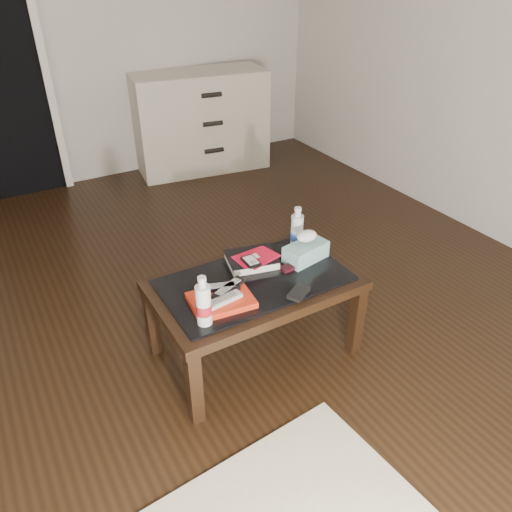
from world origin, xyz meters
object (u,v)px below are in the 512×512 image
at_px(textbook, 252,260).
at_px(water_bottle_left, 203,301).
at_px(coffee_table, 255,290).
at_px(water_bottle_right, 297,228).
at_px(dresser, 201,122).
at_px(tissue_box, 306,252).

bearing_deg(textbook, water_bottle_left, -130.21).
distance_m(coffee_table, water_bottle_right, 0.42).
distance_m(textbook, water_bottle_left, 0.52).
xyz_separation_m(dresser, water_bottle_left, (-1.23, -2.68, 0.13)).
bearing_deg(tissue_box, textbook, 147.05).
relative_size(dresser, water_bottle_left, 5.28).
xyz_separation_m(dresser, textbook, (-0.82, -2.37, 0.03)).
distance_m(dresser, textbook, 2.51).
bearing_deg(coffee_table, dresser, 70.59).
height_order(dresser, textbook, dresser).
height_order(textbook, water_bottle_left, water_bottle_left).
relative_size(coffee_table, textbook, 4.00).
bearing_deg(tissue_box, water_bottle_right, 66.70).
relative_size(coffee_table, tissue_box, 4.35).
relative_size(dresser, textbook, 5.03).
bearing_deg(water_bottle_right, textbook, -176.38).
distance_m(coffee_table, tissue_box, 0.34).
bearing_deg(dresser, coffee_table, -101.42).
xyz_separation_m(coffee_table, tissue_box, (0.32, 0.02, 0.11)).
height_order(dresser, water_bottle_left, dresser).
bearing_deg(water_bottle_left, tissue_box, 16.48).
bearing_deg(coffee_table, water_bottle_right, 23.13).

